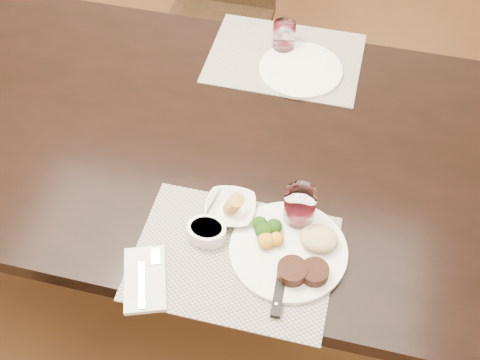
% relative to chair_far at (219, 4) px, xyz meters
% --- Properties ---
extents(ground_plane, '(4.50, 4.50, 0.00)m').
position_rel_chair_far_xyz_m(ground_plane, '(0.00, -0.93, -0.50)').
color(ground_plane, '#462516').
rests_on(ground_plane, ground).
extents(dining_table, '(2.00, 1.00, 0.75)m').
position_rel_chair_far_xyz_m(dining_table, '(0.00, -0.93, 0.16)').
color(dining_table, black).
rests_on(dining_table, ground).
extents(chair_far, '(0.42, 0.42, 0.90)m').
position_rel_chair_far_xyz_m(chair_far, '(0.00, 0.00, 0.00)').
color(chair_far, black).
rests_on(chair_far, ground).
extents(placemat_near, '(0.46, 0.34, 0.00)m').
position_rel_chair_far_xyz_m(placemat_near, '(0.39, -1.29, 0.25)').
color(placemat_near, gray).
rests_on(placemat_near, dining_table).
extents(placemat_far, '(0.46, 0.34, 0.00)m').
position_rel_chair_far_xyz_m(placemat_far, '(0.37, -0.57, 0.25)').
color(placemat_far, gray).
rests_on(placemat_far, dining_table).
extents(dinner_plate, '(0.28, 0.28, 0.05)m').
position_rel_chair_far_xyz_m(dinner_plate, '(0.52, -1.25, 0.27)').
color(dinner_plate, white).
rests_on(dinner_plate, placemat_near).
extents(napkin_fork, '(0.14, 0.19, 0.02)m').
position_rel_chair_far_xyz_m(napkin_fork, '(0.21, -1.40, 0.26)').
color(napkin_fork, silver).
rests_on(napkin_fork, placemat_near).
extents(steak_knife, '(0.03, 0.26, 0.01)m').
position_rel_chair_far_xyz_m(steak_knife, '(0.51, -1.33, 0.26)').
color(steak_knife, silver).
rests_on(steak_knife, placemat_near).
extents(cracker_bowl, '(0.13, 0.13, 0.05)m').
position_rel_chair_far_xyz_m(cracker_bowl, '(0.35, -1.17, 0.27)').
color(cracker_bowl, white).
rests_on(cracker_bowl, placemat_near).
extents(sauce_ramekin, '(0.09, 0.14, 0.07)m').
position_rel_chair_far_xyz_m(sauce_ramekin, '(0.31, -1.25, 0.27)').
color(sauce_ramekin, white).
rests_on(sauce_ramekin, placemat_near).
extents(wine_glass_near, '(0.08, 0.08, 0.11)m').
position_rel_chair_far_xyz_m(wine_glass_near, '(0.51, -1.15, 0.30)').
color(wine_glass_near, silver).
rests_on(wine_glass_near, placemat_near).
extents(far_plate, '(0.25, 0.25, 0.01)m').
position_rel_chair_far_xyz_m(far_plate, '(0.42, -0.62, 0.26)').
color(far_plate, white).
rests_on(far_plate, placemat_far).
extents(wine_glass_far, '(0.07, 0.07, 0.09)m').
position_rel_chair_far_xyz_m(wine_glass_far, '(0.35, -0.53, 0.29)').
color(wine_glass_far, silver).
rests_on(wine_glass_far, placemat_far).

